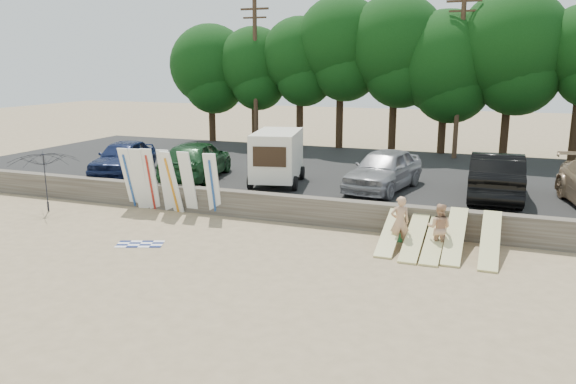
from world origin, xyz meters
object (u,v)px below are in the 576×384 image
object	(u,v)px
box_trailer	(277,155)
beach_umbrella	(45,181)
car_1	(196,159)
beachgoer_a	(400,222)
beachgoer_b	(439,228)
car_2	(384,170)
car_0	(123,157)
car_3	(496,176)
cooler	(399,236)

from	to	relation	value
box_trailer	beach_umbrella	distance (m)	9.43
car_1	beachgoer_a	size ratio (longest dim) A/B	3.11
beachgoer_a	beachgoer_b	size ratio (longest dim) A/B	1.08
car_1	car_2	xyz separation A→B (m)	(8.33, 0.77, -0.05)
car_0	car_2	world-z (taller)	car_2
car_3	beachgoer_a	bearing A→B (deg)	60.91
car_0	cooler	xyz separation A→B (m)	(13.59, -3.48, -1.34)
cooler	beachgoer_a	bearing A→B (deg)	-54.43
car_1	cooler	world-z (taller)	car_1
box_trailer	car_1	bearing A→B (deg)	171.74
beachgoer_b	cooler	xyz separation A→B (m)	(-1.35, 0.71, -0.62)
box_trailer	cooler	xyz separation A→B (m)	(5.98, -3.97, -1.82)
box_trailer	beachgoer_b	xyz separation A→B (m)	(7.34, -4.69, -1.20)
beach_umbrella	car_0	bearing A→B (deg)	86.77
car_2	beachgoer_b	xyz separation A→B (m)	(2.82, -5.19, -0.76)
box_trailer	car_0	world-z (taller)	box_trailer
beach_umbrella	car_2	bearing A→B (deg)	24.47
car_3	cooler	size ratio (longest dim) A/B	14.33
beachgoer_a	car_3	bearing A→B (deg)	-140.55
beachgoer_a	beach_umbrella	xyz separation A→B (m)	(-13.99, -0.47, 0.39)
beachgoer_b	car_2	bearing A→B (deg)	-57.55
beachgoer_b	beach_umbrella	size ratio (longest dim) A/B	0.57
box_trailer	car_2	size ratio (longest dim) A/B	0.78
car_0	beach_umbrella	world-z (taller)	beach_umbrella
box_trailer	car_1	distance (m)	3.84
box_trailer	beachgoer_b	size ratio (longest dim) A/B	2.49
box_trailer	beachgoer_b	bearing A→B (deg)	-44.88
car_1	car_3	xyz separation A→B (m)	(12.67, 0.79, 0.00)
car_2	beachgoer_a	bearing A→B (deg)	-62.75
car_1	car_2	distance (m)	8.36
car_1	beachgoer_b	world-z (taller)	car_1
box_trailer	beachgoer_a	distance (m)	7.77
car_2	beach_umbrella	world-z (taller)	beach_umbrella
beach_umbrella	beachgoer_a	bearing A→B (deg)	1.94
car_1	beachgoer_b	distance (m)	12.02
car_1	car_2	bearing A→B (deg)	174.02
car_0	car_3	size ratio (longest dim) A/B	0.86
car_0	cooler	distance (m)	14.09
car_2	beachgoer_a	size ratio (longest dim) A/B	2.94
cooler	car_2	bearing A→B (deg)	132.91
car_2	car_0	bearing A→B (deg)	-165.24
beachgoer_a	beachgoer_b	world-z (taller)	beachgoer_a
car_0	beach_umbrella	xyz separation A→B (m)	(-0.26, -4.64, -0.27)
car_0	cooler	world-z (taller)	car_0
car_0	car_1	distance (m)	3.81
cooler	box_trailer	bearing A→B (deg)	171.21
beachgoer_b	cooler	distance (m)	1.65
car_0	car_2	size ratio (longest dim) A/B	0.95
car_0	beachgoer_b	bearing A→B (deg)	-29.82
beachgoer_a	beach_umbrella	distance (m)	14.00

